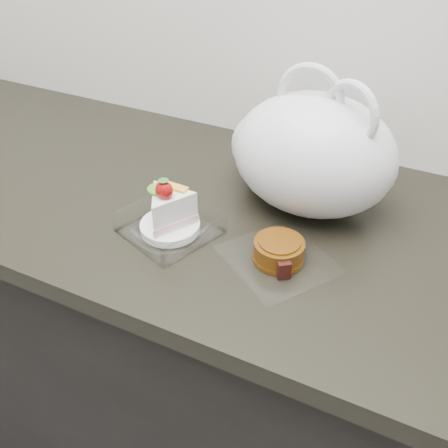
# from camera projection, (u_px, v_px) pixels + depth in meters

# --- Properties ---
(counter) EXTENTS (2.04, 0.64, 0.90)m
(counter) POSITION_uv_depth(u_px,v_px,m) (212.00, 348.00, 1.26)
(counter) COLOR black
(counter) RESTS_ON ground
(cake_tray) EXTENTS (0.19, 0.19, 0.12)m
(cake_tray) POSITION_uv_depth(u_px,v_px,m) (169.00, 218.00, 0.89)
(cake_tray) COLOR white
(cake_tray) RESTS_ON counter
(mooncake_wrap) EXTENTS (0.23, 0.23, 0.04)m
(mooncake_wrap) POSITION_uv_depth(u_px,v_px,m) (279.00, 253.00, 0.84)
(mooncake_wrap) COLOR white
(mooncake_wrap) RESTS_ON counter
(plastic_bag) EXTENTS (0.37, 0.30, 0.28)m
(plastic_bag) POSITION_uv_depth(u_px,v_px,m) (305.00, 152.00, 0.92)
(plastic_bag) COLOR white
(plastic_bag) RESTS_ON counter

